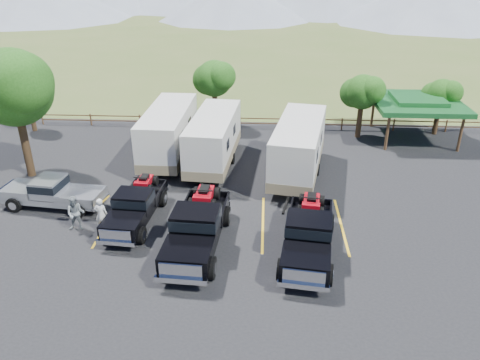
# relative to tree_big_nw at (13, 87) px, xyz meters

# --- Properties ---
(ground) EXTENTS (320.00, 320.00, 0.00)m
(ground) POSITION_rel_tree_big_nw_xyz_m (12.55, -9.03, -5.60)
(ground) COLOR #455825
(ground) RESTS_ON ground
(asphalt_lot) EXTENTS (44.00, 34.00, 0.04)m
(asphalt_lot) POSITION_rel_tree_big_nw_xyz_m (12.55, -6.03, -5.58)
(asphalt_lot) COLOR black
(asphalt_lot) RESTS_ON ground
(stall_lines) EXTENTS (12.12, 5.50, 0.01)m
(stall_lines) POSITION_rel_tree_big_nw_xyz_m (12.55, -5.03, -5.55)
(stall_lines) COLOR gold
(stall_lines) RESTS_ON asphalt_lot
(tree_big_nw) EXTENTS (5.54, 5.18, 7.84)m
(tree_big_nw) POSITION_rel_tree_big_nw_xyz_m (0.00, 0.00, 0.00)
(tree_big_nw) COLOR #322413
(tree_big_nw) RESTS_ON ground
(tree_ne_a) EXTENTS (3.11, 2.92, 4.76)m
(tree_ne_a) POSITION_rel_tree_big_nw_xyz_m (21.52, 7.99, -2.11)
(tree_ne_a) COLOR #322413
(tree_ne_a) RESTS_ON ground
(tree_ne_b) EXTENTS (2.77, 2.59, 4.27)m
(tree_ne_b) POSITION_rel_tree_big_nw_xyz_m (27.52, 8.99, -2.47)
(tree_ne_b) COLOR #322413
(tree_ne_b) RESTS_ON ground
(tree_north) EXTENTS (3.46, 3.24, 5.25)m
(tree_north) POSITION_rel_tree_big_nw_xyz_m (10.52, 9.99, -1.76)
(tree_north) COLOR #322413
(tree_north) RESTS_ON ground
(tree_nw_small) EXTENTS (2.59, 2.43, 3.85)m
(tree_nw_small) POSITION_rel_tree_big_nw_xyz_m (-3.48, 7.99, -2.81)
(tree_nw_small) COLOR #322413
(tree_nw_small) RESTS_ON ground
(rail_fence) EXTENTS (36.12, 0.12, 1.00)m
(rail_fence) POSITION_rel_tree_big_nw_xyz_m (14.55, 9.47, -4.99)
(rail_fence) COLOR brown
(rail_fence) RESTS_ON ground
(pavilion) EXTENTS (6.20, 6.20, 3.22)m
(pavilion) POSITION_rel_tree_big_nw_xyz_m (25.55, 7.97, -2.81)
(pavilion) COLOR brown
(pavilion) RESTS_ON ground
(rig_left) EXTENTS (2.39, 5.93, 1.94)m
(rig_left) POSITION_rel_tree_big_nw_xyz_m (8.04, -5.09, -4.62)
(rig_left) COLOR black
(rig_left) RESTS_ON asphalt_lot
(rig_center) EXTENTS (2.76, 6.97, 2.28)m
(rig_center) POSITION_rel_tree_big_nw_xyz_m (11.51, -7.23, -4.46)
(rig_center) COLOR black
(rig_center) RESTS_ON asphalt_lot
(rig_right) EXTENTS (2.96, 6.74, 2.18)m
(rig_right) POSITION_rel_tree_big_nw_xyz_m (16.63, -7.46, -4.51)
(rig_right) COLOR black
(rig_right) RESTS_ON asphalt_lot
(trailer_left) EXTENTS (2.71, 9.86, 3.43)m
(trailer_left) POSITION_rel_tree_big_nw_xyz_m (8.20, 3.11, -3.76)
(trailer_left) COLOR silver
(trailer_left) RESTS_ON asphalt_lot
(trailer_center) EXTENTS (3.06, 9.56, 3.31)m
(trailer_center) POSITION_rel_tree_big_nw_xyz_m (11.27, 2.25, -3.82)
(trailer_center) COLOR silver
(trailer_center) RESTS_ON asphalt_lot
(trailer_right) EXTENTS (3.95, 9.96, 3.44)m
(trailer_right) POSITION_rel_tree_big_nw_xyz_m (16.61, 0.87, -3.75)
(trailer_right) COLOR silver
(trailer_right) RESTS_ON asphalt_lot
(pickup_silver) EXTENTS (5.82, 2.47, 1.70)m
(pickup_silver) POSITION_rel_tree_big_nw_xyz_m (3.18, -3.91, -4.67)
(pickup_silver) COLOR #95989D
(pickup_silver) RESTS_ON asphalt_lot
(person_a) EXTENTS (0.67, 0.46, 1.80)m
(person_a) POSITION_rel_tree_big_nw_xyz_m (6.58, -6.15, -4.66)
(person_a) COLOR silver
(person_a) RESTS_ON asphalt_lot
(person_b) EXTENTS (0.97, 0.80, 1.83)m
(person_b) POSITION_rel_tree_big_nw_xyz_m (5.28, -6.12, -4.64)
(person_b) COLOR slate
(person_b) RESTS_ON asphalt_lot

